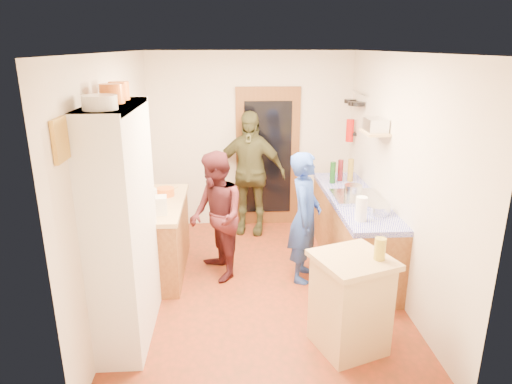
{
  "coord_description": "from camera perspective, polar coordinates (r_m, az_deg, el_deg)",
  "views": [
    {
      "loc": [
        -0.32,
        -4.71,
        2.67
      ],
      "look_at": [
        -0.03,
        0.15,
        1.1
      ],
      "focal_mm": 32.0,
      "sensor_mm": 36.0,
      "label": 1
    }
  ],
  "objects": [
    {
      "name": "floor",
      "position": [
        5.43,
        0.46,
        -11.69
      ],
      "size": [
        3.0,
        4.0,
        0.02
      ],
      "primitive_type": "cube",
      "color": "maroon",
      "rests_on": "ground"
    },
    {
      "name": "ceiling",
      "position": [
        4.72,
        0.54,
        17.17
      ],
      "size": [
        3.0,
        4.0,
        0.02
      ],
      "primitive_type": "cube",
      "color": "silver",
      "rests_on": "ground"
    },
    {
      "name": "wall_back",
      "position": [
        6.86,
        -0.64,
        6.39
      ],
      "size": [
        3.0,
        0.02,
        2.6
      ],
      "primitive_type": "cube",
      "color": "beige",
      "rests_on": "ground"
    },
    {
      "name": "wall_front",
      "position": [
        3.04,
        3.07,
        -8.9
      ],
      "size": [
        3.0,
        0.02,
        2.6
      ],
      "primitive_type": "cube",
      "color": "beige",
      "rests_on": "ground"
    },
    {
      "name": "wall_left",
      "position": [
        5.04,
        -16.89,
        1.35
      ],
      "size": [
        0.02,
        4.0,
        2.6
      ],
      "primitive_type": "cube",
      "color": "beige",
      "rests_on": "ground"
    },
    {
      "name": "wall_right",
      "position": [
        5.23,
        17.24,
        1.91
      ],
      "size": [
        0.02,
        4.0,
        2.6
      ],
      "primitive_type": "cube",
      "color": "beige",
      "rests_on": "ground"
    },
    {
      "name": "door_frame",
      "position": [
        6.89,
        1.46,
        4.31
      ],
      "size": [
        0.95,
        0.06,
        2.1
      ],
      "primitive_type": "cube",
      "color": "brown",
      "rests_on": "ground"
    },
    {
      "name": "door_glass",
      "position": [
        6.86,
        1.49,
        4.24
      ],
      "size": [
        0.7,
        0.02,
        1.7
      ],
      "primitive_type": "cube",
      "color": "black",
      "rests_on": "door_frame"
    },
    {
      "name": "hutch_body",
      "position": [
        4.32,
        -16.27,
        -4.15
      ],
      "size": [
        0.4,
        1.2,
        2.2
      ],
      "primitive_type": "cube",
      "color": "white",
      "rests_on": "ground"
    },
    {
      "name": "hutch_top_shelf",
      "position": [
        4.06,
        -17.61,
        10.14
      ],
      "size": [
        0.4,
        1.14,
        0.04
      ],
      "primitive_type": "cube",
      "color": "white",
      "rests_on": "hutch_body"
    },
    {
      "name": "plate_stack",
      "position": [
        3.72,
        -18.95,
        10.55
      ],
      "size": [
        0.26,
        0.26,
        0.11
      ],
      "primitive_type": "cylinder",
      "color": "white",
      "rests_on": "hutch_top_shelf"
    },
    {
      "name": "orange_pot_a",
      "position": [
        4.1,
        -17.57,
        11.64
      ],
      "size": [
        0.2,
        0.2,
        0.16
      ],
      "primitive_type": "cylinder",
      "color": "orange",
      "rests_on": "hutch_top_shelf"
    },
    {
      "name": "orange_pot_b",
      "position": [
        4.35,
        -16.75,
        12.03
      ],
      "size": [
        0.18,
        0.18,
        0.16
      ],
      "primitive_type": "cylinder",
      "color": "orange",
      "rests_on": "hutch_top_shelf"
    },
    {
      "name": "left_counter_base",
      "position": [
        5.69,
        -12.05,
        -5.74
      ],
      "size": [
        0.6,
        1.4,
        0.85
      ],
      "primitive_type": "cube",
      "color": "#97632F",
      "rests_on": "ground"
    },
    {
      "name": "left_counter_top",
      "position": [
        5.53,
        -12.35,
        -1.46
      ],
      "size": [
        0.64,
        1.44,
        0.05
      ],
      "primitive_type": "cube",
      "color": "tan",
      "rests_on": "left_counter_base"
    },
    {
      "name": "toaster",
      "position": [
        5.11,
        -12.54,
        -1.66
      ],
      "size": [
        0.28,
        0.2,
        0.2
      ],
      "primitive_type": "cube",
      "rotation": [
        0.0,
        0.0,
        0.12
      ],
      "color": "white",
      "rests_on": "left_counter_top"
    },
    {
      "name": "kettle",
      "position": [
        5.37,
        -13.17,
        -0.69
      ],
      "size": [
        0.22,
        0.22,
        0.2
      ],
      "primitive_type": "cylinder",
      "rotation": [
        0.0,
        0.0,
        -0.3
      ],
      "color": "white",
      "rests_on": "left_counter_top"
    },
    {
      "name": "orange_bowl",
      "position": [
        5.71,
        -11.27,
        0.01
      ],
      "size": [
        0.28,
        0.28,
        0.1
      ],
      "primitive_type": "cylinder",
      "rotation": [
        0.0,
        0.0,
        -0.34
      ],
      "color": "orange",
      "rests_on": "left_counter_top"
    },
    {
      "name": "chopping_board",
      "position": [
        5.99,
        -11.47,
        0.48
      ],
      "size": [
        0.36,
        0.31,
        0.02
      ],
      "primitive_type": "cube",
      "rotation": [
        0.0,
        0.0,
        -0.34
      ],
      "color": "tan",
      "rests_on": "left_counter_top"
    },
    {
      "name": "right_counter_base",
      "position": [
        5.87,
        11.95,
        -5.03
      ],
      "size": [
        0.6,
        2.2,
        0.84
      ],
      "primitive_type": "cube",
      "color": "#97632F",
      "rests_on": "ground"
    },
    {
      "name": "right_counter_top",
      "position": [
        5.72,
        12.23,
        -0.87
      ],
      "size": [
        0.62,
        2.22,
        0.06
      ],
      "primitive_type": "cube",
      "color": "#0E0CA7",
      "rests_on": "right_counter_base"
    },
    {
      "name": "hob",
      "position": [
        5.64,
        12.45,
        -0.62
      ],
      "size": [
        0.55,
        0.58,
        0.04
      ],
      "primitive_type": "cube",
      "color": "silver",
      "rests_on": "right_counter_top"
    },
    {
      "name": "pot_on_hob",
      "position": [
        5.59,
        12.03,
        0.21
      ],
      "size": [
        0.21,
        0.21,
        0.14
      ],
      "primitive_type": "cylinder",
      "color": "silver",
      "rests_on": "hob"
    },
    {
      "name": "bottle_a",
      "position": [
        6.18,
        9.57,
        2.41
      ],
      "size": [
        0.08,
        0.08,
        0.29
      ],
      "primitive_type": "cylinder",
      "rotation": [
        0.0,
        0.0,
        0.14
      ],
      "color": "#143F14",
      "rests_on": "right_counter_top"
    },
    {
      "name": "bottle_b",
      "position": [
        6.31,
        10.5,
        2.69
      ],
      "size": [
        0.08,
        0.08,
        0.29
      ],
      "primitive_type": "cylinder",
      "rotation": [
        0.0,
        0.0,
        0.07
      ],
      "color": "#591419",
      "rests_on": "right_counter_top"
    },
    {
      "name": "bottle_c",
      "position": [
        6.31,
        11.74,
        2.68
      ],
      "size": [
        0.1,
        0.1,
        0.31
      ],
      "primitive_type": "cylinder",
      "rotation": [
        0.0,
        0.0,
        -0.34
      ],
      "color": "olive",
      "rests_on": "right_counter_top"
    },
    {
      "name": "paper_towel",
      "position": [
        4.92,
        13.03,
        -2.06
      ],
      "size": [
        0.13,
        0.13,
        0.26
      ],
      "primitive_type": "cylinder",
      "rotation": [
        0.0,
        0.0,
        0.12
      ],
      "color": "white",
      "rests_on": "right_counter_top"
    },
    {
      "name": "mixing_bowl",
      "position": [
        5.19,
        15.05,
        -2.11
      ],
      "size": [
        0.26,
        0.26,
        0.1
      ],
      "primitive_type": "cylinder",
      "rotation": [
        0.0,
        0.0,
        0.01
      ],
      "color": "silver",
      "rests_on": "right_counter_top"
    },
    {
      "name": "island_base",
      "position": [
        4.32,
        11.67,
        -13.71
      ],
      "size": [
        0.71,
        0.71,
        0.86
      ],
      "primitive_type": "cube",
      "rotation": [
        0.0,
        0.0,
        0.35
      ],
      "color": "tan",
      "rests_on": "ground"
    },
    {
      "name": "island_top",
      "position": [
        4.11,
        12.07,
        -8.29
      ],
      "size": [
        0.8,
        0.8,
        0.05
      ],
      "primitive_type": "cube",
      "rotation": [
        0.0,
        0.0,
        0.35
      ],
      "color": "tan",
      "rests_on": "island_base"
    },
    {
      "name": "cutting_board",
      "position": [
        4.11,
        11.1,
        -8.03
      ],
      "size": [
        0.42,
        0.38,
        0.02
      ],
      "primitive_type": "cube",
      "rotation": [
        0.0,
        0.0,
        0.35
      ],
      "color": "white",
      "rests_on": "island_top"
    },
    {
      "name": "oil_jar",
      "position": [
        4.07,
        15.24,
        -6.88
      ],
      "size": [
        0.13,
        0.13,
        0.2
      ],
      "primitive_type": "cylinder",
      "rotation": [
        0.0,
        0.0,
        0.35
      ],
      "color": "#AD9E2D",
      "rests_on": "island_top"
    },
    {
      "name": "pan_rail",
      "position": [
        6.51,
        12.79,
        12.01
      ],
      "size": [
        0.02,
        0.65,
        0.02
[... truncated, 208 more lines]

